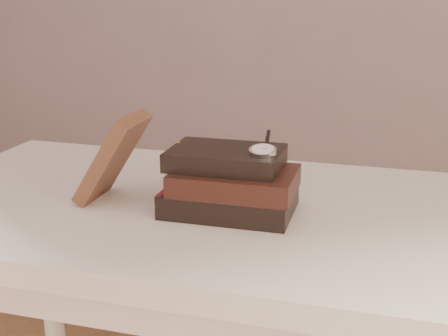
# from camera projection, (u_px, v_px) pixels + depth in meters

# --- Properties ---
(table) EXTENTS (1.00, 0.60, 0.75)m
(table) POSITION_uv_depth(u_px,v_px,m) (181.00, 247.00, 1.08)
(table) COLOR beige
(table) RESTS_ON ground
(book_stack) EXTENTS (0.22, 0.15, 0.11)m
(book_stack) POSITION_uv_depth(u_px,v_px,m) (230.00, 183.00, 0.98)
(book_stack) COLOR black
(book_stack) RESTS_ON table
(journal) EXTENTS (0.11, 0.11, 0.16)m
(journal) POSITION_uv_depth(u_px,v_px,m) (113.00, 158.00, 1.03)
(journal) COLOR #412419
(journal) RESTS_ON table
(pocket_watch) EXTENTS (0.04, 0.14, 0.02)m
(pocket_watch) POSITION_uv_depth(u_px,v_px,m) (263.00, 149.00, 0.95)
(pocket_watch) COLOR silver
(pocket_watch) RESTS_ON book_stack
(eyeglasses) EXTENTS (0.09, 0.10, 0.04)m
(eyeglasses) POSITION_uv_depth(u_px,v_px,m) (200.00, 162.00, 1.07)
(eyeglasses) COLOR silver
(eyeglasses) RESTS_ON book_stack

